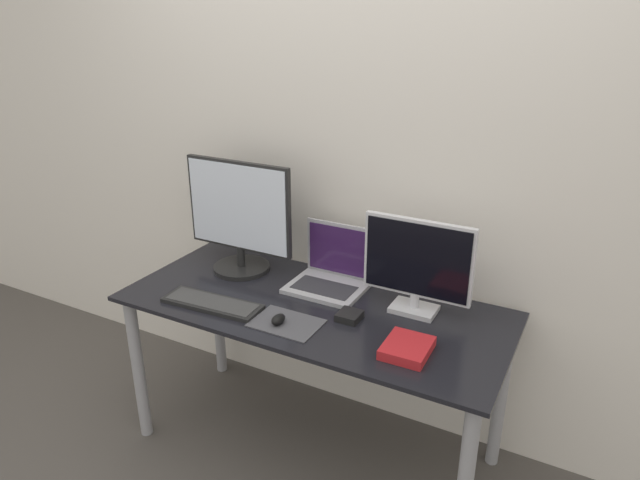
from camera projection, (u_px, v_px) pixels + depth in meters
name	position (u px, v px, depth m)	size (l,w,h in m)	color
wall_back	(358.00, 154.00, 2.43)	(7.00, 0.05, 2.50)	silver
desk	(313.00, 329.00, 2.34)	(1.56, 0.68, 0.72)	black
monitor_left	(239.00, 218.00, 2.51)	(0.52, 0.26, 0.51)	black
monitor_right	(417.00, 264.00, 2.17)	(0.43, 0.12, 0.38)	silver
laptop	(332.00, 272.00, 2.43)	(0.32, 0.25, 0.26)	#ADADB2
keyboard	(212.00, 303.00, 2.28)	(0.42, 0.16, 0.02)	black
mousepad	(286.00, 323.00, 2.15)	(0.26, 0.18, 0.00)	#47474C
mouse	(278.00, 319.00, 2.14)	(0.04, 0.07, 0.04)	black
book	(407.00, 348.00, 1.97)	(0.16, 0.18, 0.04)	red
power_brick	(349.00, 316.00, 2.18)	(0.09, 0.09, 0.03)	black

